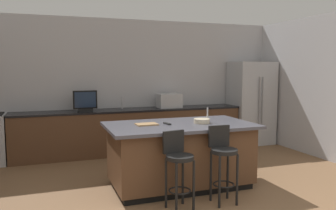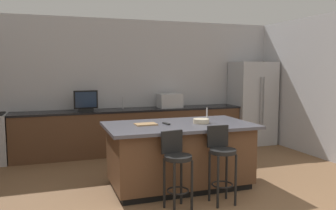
# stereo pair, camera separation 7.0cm
# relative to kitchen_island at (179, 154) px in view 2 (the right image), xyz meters

# --- Properties ---
(wall_back) EXTENTS (6.98, 0.12, 2.73)m
(wall_back) POSITION_rel_kitchen_island_xyz_m (-0.12, 2.58, 0.90)
(wall_back) COLOR #BCBCC1
(wall_back) RESTS_ON ground_plane
(counter_back) EXTENTS (4.64, 0.62, 0.90)m
(counter_back) POSITION_rel_kitchen_island_xyz_m (-0.18, 2.20, -0.02)
(counter_back) COLOR brown
(counter_back) RESTS_ON ground_plane
(kitchen_island) EXTENTS (2.11, 1.20, 0.92)m
(kitchen_island) POSITION_rel_kitchen_island_xyz_m (0.00, 0.00, 0.00)
(kitchen_island) COLOR black
(kitchen_island) RESTS_ON ground_plane
(refrigerator) EXTENTS (0.91, 0.74, 1.86)m
(refrigerator) POSITION_rel_kitchen_island_xyz_m (2.61, 2.15, 0.46)
(refrigerator) COLOR #B7BABF
(refrigerator) RESTS_ON ground_plane
(microwave) EXTENTS (0.48, 0.36, 0.29)m
(microwave) POSITION_rel_kitchen_island_xyz_m (0.63, 2.20, 0.57)
(microwave) COLOR #B7BABF
(microwave) RESTS_ON counter_back
(tv_monitor) EXTENTS (0.45, 0.16, 0.40)m
(tv_monitor) POSITION_rel_kitchen_island_xyz_m (-1.10, 2.15, 0.61)
(tv_monitor) COLOR black
(tv_monitor) RESTS_ON counter_back
(sink_faucet_back) EXTENTS (0.02, 0.02, 0.24)m
(sink_faucet_back) POSITION_rel_kitchen_island_xyz_m (-0.35, 2.30, 0.55)
(sink_faucet_back) COLOR #B2B2B7
(sink_faucet_back) RESTS_ON counter_back
(sink_faucet_island) EXTENTS (0.02, 0.02, 0.22)m
(sink_faucet_island) POSITION_rel_kitchen_island_xyz_m (0.44, 0.00, 0.56)
(sink_faucet_island) COLOR #B2B2B7
(sink_faucet_island) RESTS_ON kitchen_island
(bar_stool_left) EXTENTS (0.34, 0.36, 0.95)m
(bar_stool_left) POSITION_rel_kitchen_island_xyz_m (-0.32, -0.76, 0.10)
(bar_stool_left) COLOR black
(bar_stool_left) RESTS_ON ground_plane
(bar_stool_right) EXTENTS (0.34, 0.34, 0.98)m
(bar_stool_right) POSITION_rel_kitchen_island_xyz_m (0.28, -0.77, 0.12)
(bar_stool_right) COLOR black
(bar_stool_right) RESTS_ON ground_plane
(fruit_bowl) EXTENTS (0.23, 0.23, 0.06)m
(fruit_bowl) POSITION_rel_kitchen_island_xyz_m (0.32, -0.05, 0.48)
(fruit_bowl) COLOR beige
(fruit_bowl) RESTS_ON kitchen_island
(cell_phone) EXTENTS (0.09, 0.16, 0.01)m
(cell_phone) POSITION_rel_kitchen_island_xyz_m (-0.55, 0.13, 0.45)
(cell_phone) COLOR black
(cell_phone) RESTS_ON kitchen_island
(tv_remote) EXTENTS (0.07, 0.17, 0.02)m
(tv_remote) POSITION_rel_kitchen_island_xyz_m (-0.19, 0.02, 0.46)
(tv_remote) COLOR black
(tv_remote) RESTS_ON kitchen_island
(cutting_board) EXTENTS (0.31, 0.22, 0.02)m
(cutting_board) POSITION_rel_kitchen_island_xyz_m (-0.48, 0.07, 0.46)
(cutting_board) COLOR #A87F51
(cutting_board) RESTS_ON kitchen_island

